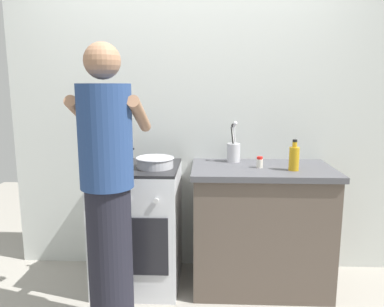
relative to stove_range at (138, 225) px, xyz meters
The scene contains 10 objects.
ground 0.59m from the stove_range, 22.87° to the right, with size 6.00×6.00×0.00m, color gray.
back_wall 1.03m from the stove_range, 32.64° to the left, with size 3.20×0.10×2.50m.
countertop 0.90m from the stove_range, ahead, with size 1.00×0.60×0.90m.
stove_range is the anchor object (origin of this frame).
pot 0.53m from the stove_range, behind, with size 0.25×0.18×0.13m.
mixing_bowl 0.51m from the stove_range, 17.98° to the right, with size 0.27×0.27×0.08m.
utensil_crock 0.91m from the stove_range, 14.81° to the left, with size 0.10×0.10×0.31m.
spice_bottle 1.00m from the stove_range, ahead, with size 0.04×0.04×0.08m.
oil_bottle 1.22m from the stove_range, ahead, with size 0.07×0.07×0.21m.
person 0.70m from the stove_range, 96.03° to the right, with size 0.41×0.50×1.70m.
Camera 1 is at (0.16, -2.43, 1.46)m, focal length 34.49 mm.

